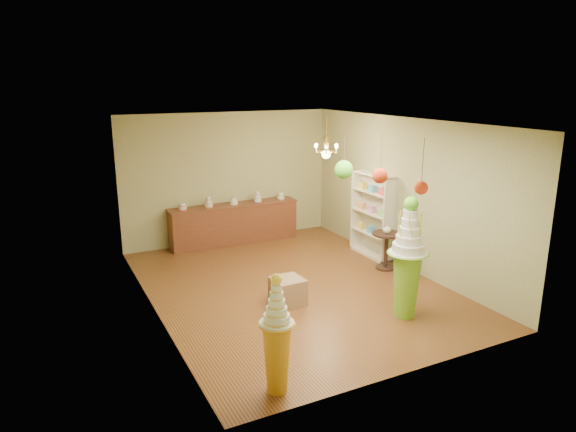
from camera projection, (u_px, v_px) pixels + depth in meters
name	position (u px, v px, depth m)	size (l,w,h in m)	color
floor	(293.00, 286.00, 9.48)	(6.50, 6.50, 0.00)	brown
ceiling	(293.00, 122.00, 8.71)	(6.50, 6.50, 0.00)	white
wall_back	(229.00, 178.00, 11.90)	(5.00, 0.04, 3.00)	#959869
wall_front	(414.00, 264.00, 6.29)	(5.00, 0.04, 3.00)	#959869
wall_left	(151.00, 225.00, 8.01)	(0.04, 6.50, 3.00)	#959869
wall_right	(405.00, 194.00, 10.18)	(0.04, 6.50, 3.00)	#959869
pedestal_green	(407.00, 269.00, 8.08)	(0.72, 0.72, 1.98)	#6EAB25
pedestal_orange	(277.00, 347.00, 6.14)	(0.42, 0.42, 1.53)	orange
burlap_riser	(288.00, 291.00, 8.67)	(0.50, 0.50, 0.46)	#876749
sideboard	(234.00, 223.00, 11.92)	(3.04, 0.54, 1.16)	#5C2E1C
shelving_unit	(373.00, 215.00, 10.95)	(0.33, 1.20, 1.80)	beige
round_table	(386.00, 246.00, 10.25)	(0.77, 0.77, 0.75)	black
vase	(387.00, 229.00, 10.16)	(0.16, 0.16, 0.17)	beige
pom_red_left	(380.00, 176.00, 7.11)	(0.21, 0.21, 0.71)	#3A3329
pom_green_mid	(344.00, 169.00, 7.63)	(0.27, 0.27, 0.74)	#3A3329
pom_red_right	(421.00, 188.00, 6.47)	(0.17, 0.17, 0.72)	#3A3329
chandelier	(326.00, 152.00, 10.27)	(0.56, 0.56, 0.85)	#C49245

